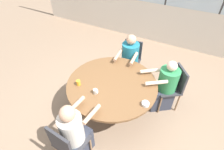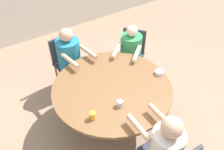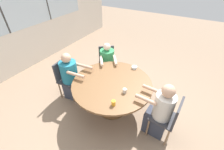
{
  "view_description": "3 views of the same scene",
  "coord_description": "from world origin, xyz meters",
  "px_view_note": "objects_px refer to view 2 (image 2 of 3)",
  "views": [
    {
      "loc": [
        1.0,
        -1.85,
        2.73
      ],
      "look_at": [
        0.0,
        0.0,
        0.9
      ],
      "focal_mm": 28.0,
      "sensor_mm": 36.0,
      "label": 1
    },
    {
      "loc": [
        -1.16,
        -1.62,
        2.61
      ],
      "look_at": [
        0.0,
        0.0,
        0.9
      ],
      "focal_mm": 35.0,
      "sensor_mm": 36.0,
      "label": 2
    },
    {
      "loc": [
        -1.87,
        -1.08,
        2.53
      ],
      "look_at": [
        0.0,
        0.0,
        0.9
      ],
      "focal_mm": 24.0,
      "sensor_mm": 36.0,
      "label": 3
    }
  ],
  "objects_px": {
    "coffee_mug": "(120,103)",
    "juice_glass": "(93,116)",
    "person_man_teal_shirt": "(130,59)",
    "chair_for_woman_green_shirt": "(66,59)",
    "chair_for_man_teal_shirt": "(132,50)",
    "bowl_white_shallow": "(159,72)",
    "person_woman_green_shirt": "(72,65)"
  },
  "relations": [
    {
      "from": "juice_glass",
      "to": "bowl_white_shallow",
      "type": "xyz_separation_m",
      "value": [
        1.11,
        0.12,
        -0.02
      ]
    },
    {
      "from": "person_man_teal_shirt",
      "to": "chair_for_woman_green_shirt",
      "type": "bearing_deg",
      "value": 21.39
    },
    {
      "from": "coffee_mug",
      "to": "juice_glass",
      "type": "bearing_deg",
      "value": 175.51
    },
    {
      "from": "bowl_white_shallow",
      "to": "person_man_teal_shirt",
      "type": "bearing_deg",
      "value": 81.17
    },
    {
      "from": "coffee_mug",
      "to": "juice_glass",
      "type": "distance_m",
      "value": 0.35
    },
    {
      "from": "person_man_teal_shirt",
      "to": "juice_glass",
      "type": "xyz_separation_m",
      "value": [
        -1.23,
        -0.86,
        0.3
      ]
    },
    {
      "from": "person_woman_green_shirt",
      "to": "coffee_mug",
      "type": "height_order",
      "value": "person_woman_green_shirt"
    },
    {
      "from": "person_woman_green_shirt",
      "to": "bowl_white_shallow",
      "type": "relative_size",
      "value": 10.04
    },
    {
      "from": "chair_for_man_teal_shirt",
      "to": "juice_glass",
      "type": "distance_m",
      "value": 1.69
    },
    {
      "from": "bowl_white_shallow",
      "to": "chair_for_man_teal_shirt",
      "type": "bearing_deg",
      "value": 73.34
    },
    {
      "from": "chair_for_man_teal_shirt",
      "to": "person_man_teal_shirt",
      "type": "relative_size",
      "value": 0.83
    },
    {
      "from": "coffee_mug",
      "to": "bowl_white_shallow",
      "type": "xyz_separation_m",
      "value": [
        0.76,
        0.15,
        -0.02
      ]
    },
    {
      "from": "chair_for_man_teal_shirt",
      "to": "person_woman_green_shirt",
      "type": "xyz_separation_m",
      "value": [
        -1.0,
        0.28,
        -0.04
      ]
    },
    {
      "from": "person_man_teal_shirt",
      "to": "bowl_white_shallow",
      "type": "xyz_separation_m",
      "value": [
        -0.12,
        -0.74,
        0.28
      ]
    },
    {
      "from": "coffee_mug",
      "to": "bowl_white_shallow",
      "type": "relative_size",
      "value": 0.71
    },
    {
      "from": "chair_for_man_teal_shirt",
      "to": "coffee_mug",
      "type": "distance_m",
      "value": 1.44
    },
    {
      "from": "chair_for_woman_green_shirt",
      "to": "chair_for_man_teal_shirt",
      "type": "height_order",
      "value": "same"
    },
    {
      "from": "coffee_mug",
      "to": "juice_glass",
      "type": "relative_size",
      "value": 0.87
    },
    {
      "from": "chair_for_man_teal_shirt",
      "to": "bowl_white_shallow",
      "type": "xyz_separation_m",
      "value": [
        -0.25,
        -0.85,
        0.22
      ]
    },
    {
      "from": "chair_for_woman_green_shirt",
      "to": "coffee_mug",
      "type": "xyz_separation_m",
      "value": [
        0.0,
        -1.44,
        0.23
      ]
    },
    {
      "from": "person_man_teal_shirt",
      "to": "coffee_mug",
      "type": "relative_size",
      "value": 13.34
    },
    {
      "from": "chair_for_woman_green_shirt",
      "to": "coffee_mug",
      "type": "bearing_deg",
      "value": 84.03
    },
    {
      "from": "person_woman_green_shirt",
      "to": "juice_glass",
      "type": "distance_m",
      "value": 1.32
    },
    {
      "from": "chair_for_woman_green_shirt",
      "to": "bowl_white_shallow",
      "type": "bearing_deg",
      "value": 114.6
    },
    {
      "from": "chair_for_woman_green_shirt",
      "to": "juice_glass",
      "type": "bearing_deg",
      "value": 70.24
    },
    {
      "from": "coffee_mug",
      "to": "juice_glass",
      "type": "xyz_separation_m",
      "value": [
        -0.35,
        0.03,
        0.01
      ]
    },
    {
      "from": "chair_for_woman_green_shirt",
      "to": "person_woman_green_shirt",
      "type": "relative_size",
      "value": 0.79
    },
    {
      "from": "bowl_white_shallow",
      "to": "coffee_mug",
      "type": "bearing_deg",
      "value": -169.11
    },
    {
      "from": "chair_for_man_teal_shirt",
      "to": "person_man_teal_shirt",
      "type": "bearing_deg",
      "value": 90.0
    },
    {
      "from": "chair_for_woman_green_shirt",
      "to": "person_man_teal_shirt",
      "type": "distance_m",
      "value": 1.04
    },
    {
      "from": "chair_for_man_teal_shirt",
      "to": "person_woman_green_shirt",
      "type": "height_order",
      "value": "person_woman_green_shirt"
    },
    {
      "from": "person_woman_green_shirt",
      "to": "coffee_mug",
      "type": "xyz_separation_m",
      "value": [
        -0.02,
        -1.27,
        0.27
      ]
    }
  ]
}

